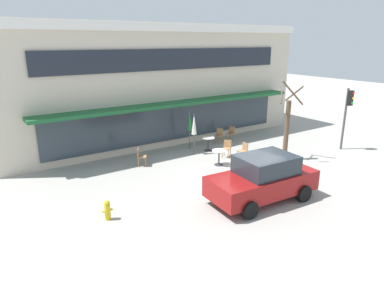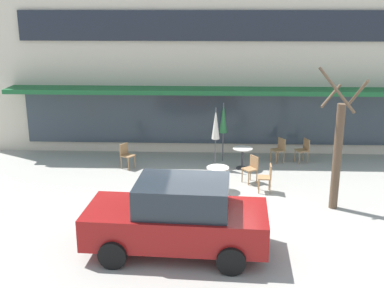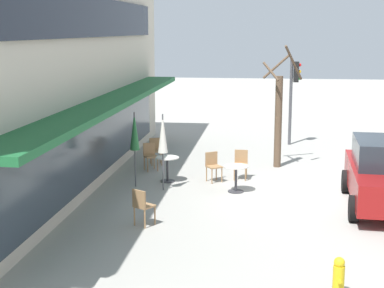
{
  "view_description": "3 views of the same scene",
  "coord_description": "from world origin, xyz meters",
  "px_view_note": "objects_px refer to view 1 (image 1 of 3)",
  "views": [
    {
      "loc": [
        -9.7,
        -10.36,
        5.86
      ],
      "look_at": [
        -0.74,
        3.09,
        0.94
      ],
      "focal_mm": 32.0,
      "sensor_mm": 36.0,
      "label": 1
    },
    {
      "loc": [
        -0.14,
        -12.14,
        5.62
      ],
      "look_at": [
        -0.75,
        3.24,
        1.14
      ],
      "focal_mm": 45.0,
      "sensor_mm": 36.0,
      "label": 2
    },
    {
      "loc": [
        -16.02,
        1.22,
        4.52
      ],
      "look_at": [
        0.46,
        3.29,
        1.28
      ],
      "focal_mm": 55.0,
      "sensor_mm": 36.0,
      "label": 3
    }
  ],
  "objects_px": {
    "street_tree": "(287,127)",
    "cafe_chair_2": "(227,147)",
    "fire_hydrant": "(107,210)",
    "cafe_chair_3": "(231,133)",
    "cafe_table_streetside": "(219,155)",
    "patio_umbrella_cream_folded": "(194,125)",
    "patio_umbrella_green_folded": "(189,121)",
    "cafe_chair_0": "(219,135)",
    "cafe_chair_4": "(244,150)",
    "traffic_light_pole": "(348,109)",
    "cafe_table_near_wall": "(208,142)",
    "cafe_chair_1": "(140,156)",
    "parked_sedan": "(263,178)"
  },
  "relations": [
    {
      "from": "patio_umbrella_cream_folded",
      "to": "cafe_chair_2",
      "type": "height_order",
      "value": "patio_umbrella_cream_folded"
    },
    {
      "from": "cafe_chair_2",
      "to": "fire_hydrant",
      "type": "bearing_deg",
      "value": -159.28
    },
    {
      "from": "cafe_table_streetside",
      "to": "cafe_chair_1",
      "type": "bearing_deg",
      "value": 147.94
    },
    {
      "from": "cafe_chair_1",
      "to": "cafe_table_near_wall",
      "type": "bearing_deg",
      "value": 1.32
    },
    {
      "from": "cafe_chair_3",
      "to": "patio_umbrella_green_folded",
      "type": "bearing_deg",
      "value": 179.08
    },
    {
      "from": "cafe_chair_1",
      "to": "cafe_chair_2",
      "type": "height_order",
      "value": "same"
    },
    {
      "from": "traffic_light_pole",
      "to": "fire_hydrant",
      "type": "xyz_separation_m",
      "value": [
        -13.71,
        -0.23,
        -1.94
      ]
    },
    {
      "from": "patio_umbrella_cream_folded",
      "to": "cafe_chair_4",
      "type": "distance_m",
      "value": 2.88
    },
    {
      "from": "cafe_chair_2",
      "to": "fire_hydrant",
      "type": "height_order",
      "value": "cafe_chair_2"
    },
    {
      "from": "cafe_table_streetside",
      "to": "fire_hydrant",
      "type": "relative_size",
      "value": 1.08
    },
    {
      "from": "cafe_chair_0",
      "to": "cafe_chair_4",
      "type": "distance_m",
      "value": 3.09
    },
    {
      "from": "patio_umbrella_green_folded",
      "to": "cafe_chair_4",
      "type": "distance_m",
      "value": 3.47
    },
    {
      "from": "cafe_table_near_wall",
      "to": "traffic_light_pole",
      "type": "distance_m",
      "value": 7.73
    },
    {
      "from": "cafe_table_near_wall",
      "to": "cafe_chair_1",
      "type": "distance_m",
      "value": 4.12
    },
    {
      "from": "cafe_table_streetside",
      "to": "cafe_chair_3",
      "type": "relative_size",
      "value": 0.85
    },
    {
      "from": "cafe_table_streetside",
      "to": "cafe_chair_2",
      "type": "bearing_deg",
      "value": 34.08
    },
    {
      "from": "cafe_table_near_wall",
      "to": "cafe_chair_0",
      "type": "bearing_deg",
      "value": 30.0
    },
    {
      "from": "cafe_chair_3",
      "to": "traffic_light_pole",
      "type": "distance_m",
      "value": 6.53
    },
    {
      "from": "cafe_chair_3",
      "to": "cafe_chair_4",
      "type": "xyz_separation_m",
      "value": [
        -1.67,
        -2.97,
        0.0
      ]
    },
    {
      "from": "patio_umbrella_green_folded",
      "to": "cafe_chair_0",
      "type": "height_order",
      "value": "patio_umbrella_green_folded"
    },
    {
      "from": "cafe_chair_0",
      "to": "street_tree",
      "type": "distance_m",
      "value": 4.43
    },
    {
      "from": "street_tree",
      "to": "cafe_chair_0",
      "type": "bearing_deg",
      "value": 103.54
    },
    {
      "from": "cafe_chair_2",
      "to": "cafe_chair_4",
      "type": "relative_size",
      "value": 1.0
    },
    {
      "from": "cafe_chair_0",
      "to": "traffic_light_pole",
      "type": "bearing_deg",
      "value": -43.77
    },
    {
      "from": "patio_umbrella_green_folded",
      "to": "fire_hydrant",
      "type": "distance_m",
      "value": 8.44
    },
    {
      "from": "fire_hydrant",
      "to": "cafe_chair_0",
      "type": "bearing_deg",
      "value": 29.91
    },
    {
      "from": "cafe_table_near_wall",
      "to": "fire_hydrant",
      "type": "height_order",
      "value": "cafe_table_near_wall"
    },
    {
      "from": "cafe_chair_1",
      "to": "fire_hydrant",
      "type": "xyz_separation_m",
      "value": [
        -3.2,
        -4.11,
        -0.17
      ]
    },
    {
      "from": "cafe_chair_3",
      "to": "cafe_chair_0",
      "type": "bearing_deg",
      "value": 178.95
    },
    {
      "from": "cafe_table_near_wall",
      "to": "traffic_light_pole",
      "type": "height_order",
      "value": "traffic_light_pole"
    },
    {
      "from": "cafe_chair_2",
      "to": "cafe_chair_3",
      "type": "xyz_separation_m",
      "value": [
        2.08,
        2.15,
        0.0
      ]
    },
    {
      "from": "cafe_chair_2",
      "to": "parked_sedan",
      "type": "bearing_deg",
      "value": -114.06
    },
    {
      "from": "patio_umbrella_green_folded",
      "to": "street_tree",
      "type": "bearing_deg",
      "value": -53.63
    },
    {
      "from": "cafe_table_streetside",
      "to": "cafe_chair_0",
      "type": "height_order",
      "value": "cafe_chair_0"
    },
    {
      "from": "cafe_table_streetside",
      "to": "patio_umbrella_cream_folded",
      "type": "xyz_separation_m",
      "value": [
        -0.06,
        2.07,
        1.11
      ]
    },
    {
      "from": "street_tree",
      "to": "fire_hydrant",
      "type": "xyz_separation_m",
      "value": [
        -9.71,
        -0.87,
        -1.38
      ]
    },
    {
      "from": "patio_umbrella_cream_folded",
      "to": "patio_umbrella_green_folded",
      "type": "bearing_deg",
      "value": 71.89
    },
    {
      "from": "patio_umbrella_green_folded",
      "to": "cafe_table_streetside",
      "type": "bearing_deg",
      "value": -94.34
    },
    {
      "from": "cafe_chair_2",
      "to": "traffic_light_pole",
      "type": "bearing_deg",
      "value": -22.93
    },
    {
      "from": "cafe_chair_3",
      "to": "cafe_chair_1",
      "type": "bearing_deg",
      "value": -172.13
    },
    {
      "from": "cafe_chair_4",
      "to": "traffic_light_pole",
      "type": "distance_m",
      "value": 6.3
    },
    {
      "from": "cafe_chair_2",
      "to": "traffic_light_pole",
      "type": "distance_m",
      "value": 6.94
    },
    {
      "from": "cafe_chair_3",
      "to": "parked_sedan",
      "type": "bearing_deg",
      "value": -121.4
    },
    {
      "from": "cafe_chair_2",
      "to": "fire_hydrant",
      "type": "distance_m",
      "value": 8.05
    },
    {
      "from": "street_tree",
      "to": "cafe_chair_2",
      "type": "bearing_deg",
      "value": 137.91
    },
    {
      "from": "patio_umbrella_cream_folded",
      "to": "parked_sedan",
      "type": "distance_m",
      "value": 6.1
    },
    {
      "from": "cafe_chair_1",
      "to": "parked_sedan",
      "type": "height_order",
      "value": "parked_sedan"
    },
    {
      "from": "cafe_table_streetside",
      "to": "patio_umbrella_green_folded",
      "type": "xyz_separation_m",
      "value": [
        0.22,
        2.95,
        1.11
      ]
    },
    {
      "from": "cafe_table_streetside",
      "to": "cafe_chair_0",
      "type": "distance_m",
      "value": 3.72
    },
    {
      "from": "cafe_chair_0",
      "to": "fire_hydrant",
      "type": "xyz_separation_m",
      "value": [
        -8.72,
        -5.01,
        -0.17
      ]
    }
  ]
}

